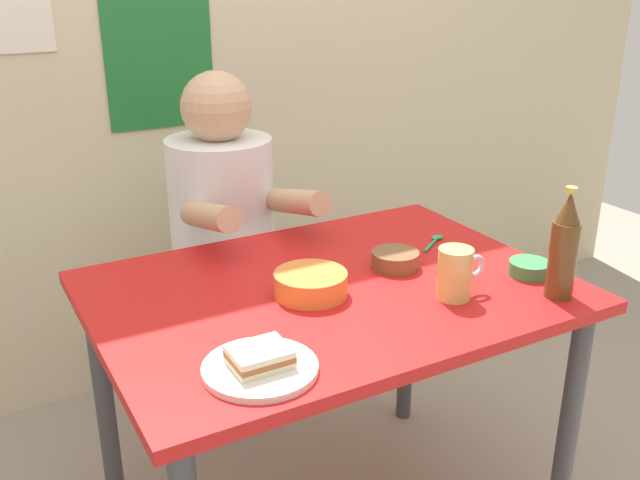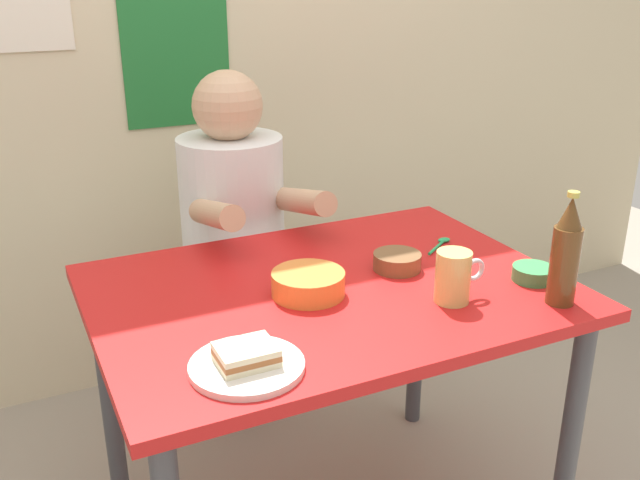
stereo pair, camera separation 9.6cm
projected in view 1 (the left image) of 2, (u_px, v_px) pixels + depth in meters
wall_back at (172, 14)px, 2.34m from camera, size 4.40×0.09×2.60m
dining_table at (330, 321)px, 1.72m from camera, size 1.10×0.80×0.74m
stool at (228, 325)px, 2.33m from camera, size 0.34×0.34×0.45m
person_seated at (223, 205)px, 2.17m from camera, size 0.33×0.56×0.72m
plate_orange at (260, 368)px, 1.33m from camera, size 0.22×0.22×0.01m
sandwich at (260, 357)px, 1.32m from camera, size 0.11×0.09×0.04m
beer_mug at (456, 273)px, 1.60m from camera, size 0.13×0.08×0.12m
beer_bottle at (564, 248)px, 1.59m from camera, size 0.06×0.06×0.26m
soup_bowl_orange at (311, 283)px, 1.63m from camera, size 0.17×0.17×0.05m
dip_bowl_green at (529, 268)px, 1.74m from camera, size 0.10×0.10×0.03m
condiment_bowl_brown at (395, 259)px, 1.78m from camera, size 0.12×0.12×0.04m
spoon at (435, 240)px, 1.95m from camera, size 0.11×0.08×0.01m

